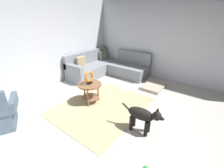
% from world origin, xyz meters
% --- Properties ---
extents(ground_plane, '(6.00, 6.00, 0.10)m').
position_xyz_m(ground_plane, '(0.00, 0.00, -0.05)').
color(ground_plane, beige).
extents(wall_back, '(6.00, 0.12, 2.70)m').
position_xyz_m(wall_back, '(0.00, 2.94, 1.35)').
color(wall_back, silver).
rests_on(wall_back, ground_plane).
extents(wall_right, '(0.12, 6.00, 2.70)m').
position_xyz_m(wall_right, '(2.94, 0.00, 1.35)').
color(wall_right, silver).
rests_on(wall_right, ground_plane).
extents(area_rug, '(2.30, 1.90, 0.01)m').
position_xyz_m(area_rug, '(0.15, 0.70, 0.01)').
color(area_rug, tan).
rests_on(area_rug, ground_plane).
extents(sectional_couch, '(2.20, 2.25, 0.88)m').
position_xyz_m(sectional_couch, '(1.99, 2.02, 0.29)').
color(sectional_couch, gray).
rests_on(sectional_couch, ground_plane).
extents(side_table, '(0.60, 0.60, 0.54)m').
position_xyz_m(side_table, '(0.14, 1.08, 0.42)').
color(side_table, brown).
rests_on(side_table, ground_plane).
extents(torus_sculpture, '(0.28, 0.08, 0.33)m').
position_xyz_m(torus_sculpture, '(0.14, 1.08, 0.71)').
color(torus_sculpture, black).
rests_on(torus_sculpture, side_table).
extents(dog_bed_mat, '(0.80, 0.60, 0.09)m').
position_xyz_m(dog_bed_mat, '(1.98, 0.08, 0.04)').
color(dog_bed_mat, '#B2A38E').
rests_on(dog_bed_mat, ground_plane).
extents(dog, '(0.25, 0.85, 0.63)m').
position_xyz_m(dog, '(-0.05, -0.51, 0.38)').
color(dog, black).
rests_on(dog, ground_plane).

